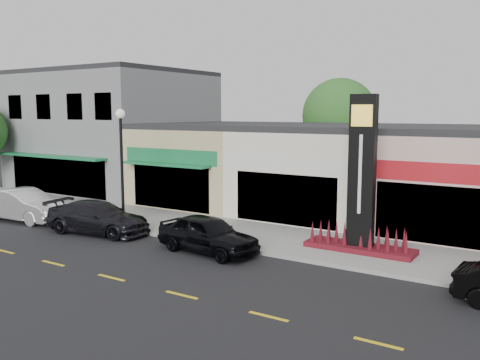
{
  "coord_description": "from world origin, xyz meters",
  "views": [
    {
      "loc": [
        9.39,
        -14.45,
        5.49
      ],
      "look_at": [
        -2.38,
        4.0,
        2.54
      ],
      "focal_mm": 38.0,
      "sensor_mm": 36.0,
      "label": 1
    }
  ],
  "objects": [
    {
      "name": "pylon_sign",
      "position": [
        3.0,
        4.2,
        2.27
      ],
      "size": [
        4.2,
        1.3,
        6.0
      ],
      "color": "#4F0D1A",
      "rests_on": "sidewalk"
    },
    {
      "name": "shop_pink_w",
      "position": [
        5.5,
        11.47,
        2.4
      ],
      "size": [
        7.0,
        10.01,
        4.8
      ],
      "color": "#CFAB9D",
      "rests_on": "ground"
    },
    {
      "name": "car_white_van",
      "position": [
        -13.45,
        0.94,
        0.81
      ],
      "size": [
        2.11,
        5.03,
        1.62
      ],
      "primitive_type": "imported",
      "rotation": [
        0.0,
        0.0,
        1.65
      ],
      "color": "silver",
      "rests_on": "ground"
    },
    {
      "name": "shop_beige",
      "position": [
        -8.5,
        11.46,
        2.4
      ],
      "size": [
        7.0,
        10.85,
        4.8
      ],
      "color": "tan",
      "rests_on": "ground"
    },
    {
      "name": "car_dark_sedan",
      "position": [
        -8.2,
        1.12,
        0.72
      ],
      "size": [
        2.71,
        5.23,
        1.45
      ],
      "primitive_type": "imported",
      "rotation": [
        0.0,
        0.0,
        1.71
      ],
      "color": "black",
      "rests_on": "ground"
    },
    {
      "name": "building_grey_2story",
      "position": [
        -18.0,
        11.48,
        4.14
      ],
      "size": [
        12.0,
        10.95,
        8.3
      ],
      "color": "slate",
      "rests_on": "ground"
    },
    {
      "name": "car_black_sedan",
      "position": [
        -2.1,
        1.2,
        0.74
      ],
      "size": [
        2.26,
        4.54,
        1.49
      ],
      "primitive_type": "imported",
      "rotation": [
        0.0,
        0.0,
        1.45
      ],
      "color": "black",
      "rests_on": "ground"
    },
    {
      "name": "sidewalk",
      "position": [
        0.0,
        4.35,
        0.07
      ],
      "size": [
        52.0,
        4.3,
        0.15
      ],
      "primitive_type": "cube",
      "color": "gray",
      "rests_on": "ground"
    },
    {
      "name": "shop_cream",
      "position": [
        -1.5,
        11.47,
        2.4
      ],
      "size": [
        7.0,
        10.01,
        4.8
      ],
      "color": "silver",
      "rests_on": "ground"
    },
    {
      "name": "ground",
      "position": [
        0.0,
        0.0,
        0.0
      ],
      "size": [
        120.0,
        120.0,
        0.0
      ],
      "primitive_type": "plane",
      "color": "black",
      "rests_on": "ground"
    },
    {
      "name": "curb",
      "position": [
        0.0,
        2.1,
        0.07
      ],
      "size": [
        52.0,
        0.2,
        0.15
      ],
      "primitive_type": "cube",
      "color": "gray",
      "rests_on": "ground"
    },
    {
      "name": "lamp_west_near",
      "position": [
        -8.0,
        2.5,
        3.48
      ],
      "size": [
        0.44,
        0.44,
        5.47
      ],
      "color": "black",
      "rests_on": "sidewalk"
    },
    {
      "name": "tree_rear_west",
      "position": [
        -4.0,
        19.5,
        5.22
      ],
      "size": [
        5.2,
        5.2,
        7.83
      ],
      "color": "#382619",
      "rests_on": "ground"
    }
  ]
}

